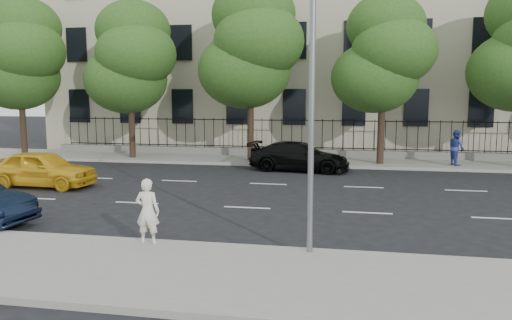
{
  "coord_description": "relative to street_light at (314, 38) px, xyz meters",
  "views": [
    {
      "loc": [
        3.36,
        -13.76,
        3.9
      ],
      "look_at": [
        0.22,
        3.0,
        1.58
      ],
      "focal_mm": 35.0,
      "sensor_mm": 36.0,
      "label": 1
    }
  ],
  "objects": [
    {
      "name": "yellow_taxi",
      "position": [
        -11.61,
        6.42,
        -4.39
      ],
      "size": [
        4.54,
        1.99,
        1.52
      ],
      "primitive_type": "imported",
      "rotation": [
        0.0,
        0.0,
        1.53
      ],
      "color": "gold",
      "rests_on": "ground"
    },
    {
      "name": "pedestrian_far",
      "position": [
        6.32,
        15.07,
        -4.08
      ],
      "size": [
        0.94,
        1.07,
        1.84
      ],
      "primitive_type": "imported",
      "rotation": [
        0.0,
        0.0,
        1.89
      ],
      "color": "navy",
      "rests_on": "far_sidewalk"
    },
    {
      "name": "tree_b",
      "position": [
        -11.46,
        15.13,
        0.69
      ],
      "size": [
        5.53,
        5.12,
        8.97
      ],
      "color": "#382619",
      "rests_on": "far_sidewalk"
    },
    {
      "name": "near_sidewalk",
      "position": [
        -2.5,
        -2.23,
        -5.07
      ],
      "size": [
        60.0,
        4.0,
        0.15
      ],
      "primitive_type": "cube",
      "color": "gray",
      "rests_on": "ground"
    },
    {
      "name": "lane_markings",
      "position": [
        -2.5,
        6.52,
        -5.14
      ],
      "size": [
        49.6,
        4.62,
        0.01
      ],
      "primitive_type": null,
      "color": "silver",
      "rests_on": "ground"
    },
    {
      "name": "far_sidewalk",
      "position": [
        -2.5,
        15.77,
        -5.07
      ],
      "size": [
        60.0,
        4.0,
        0.15
      ],
      "primitive_type": "cube",
      "color": "gray",
      "rests_on": "ground"
    },
    {
      "name": "woman_near",
      "position": [
        -4.01,
        -0.63,
        -4.17
      ],
      "size": [
        0.61,
        0.41,
        1.65
      ],
      "primitive_type": "imported",
      "rotation": [
        0.0,
        0.0,
        3.17
      ],
      "color": "silver",
      "rests_on": "near_sidewalk"
    },
    {
      "name": "ground",
      "position": [
        -2.5,
        1.77,
        -5.15
      ],
      "size": [
        120.0,
        120.0,
        0.0
      ],
      "primitive_type": "plane",
      "color": "black",
      "rests_on": "ground"
    },
    {
      "name": "black_sedan",
      "position": [
        -1.56,
        12.64,
        -4.42
      ],
      "size": [
        5.19,
        2.57,
        1.45
      ],
      "primitive_type": "imported",
      "rotation": [
        0.0,
        0.0,
        1.46
      ],
      "color": "black",
      "rests_on": "ground"
    },
    {
      "name": "tree_d",
      "position": [
        2.54,
        15.13,
        0.69
      ],
      "size": [
        5.34,
        4.94,
        8.84
      ],
      "color": "#382619",
      "rests_on": "far_sidewalk"
    },
    {
      "name": "street_light",
      "position": [
        0.0,
        0.0,
        0.0
      ],
      "size": [
        0.25,
        3.32,
        8.05
      ],
      "color": "slate",
      "rests_on": "near_sidewalk"
    },
    {
      "name": "tree_a",
      "position": [
        -18.46,
        15.13,
        0.98
      ],
      "size": [
        5.71,
        5.31,
        9.39
      ],
      "color": "#382619",
      "rests_on": "far_sidewalk"
    },
    {
      "name": "iron_fence",
      "position": [
        -2.5,
        17.47,
        -4.5
      ],
      "size": [
        30.0,
        0.5,
        2.2
      ],
      "color": "slate",
      "rests_on": "far_sidewalk"
    },
    {
      "name": "masonry_building",
      "position": [
        -2.5,
        24.72,
        3.87
      ],
      "size": [
        34.6,
        12.11,
        18.5
      ],
      "color": "#B8B092",
      "rests_on": "ground"
    },
    {
      "name": "tree_c",
      "position": [
        -4.46,
        15.13,
        1.26
      ],
      "size": [
        5.89,
        5.5,
        9.8
      ],
      "color": "#382619",
      "rests_on": "far_sidewalk"
    }
  ]
}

